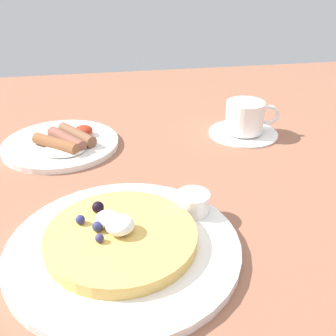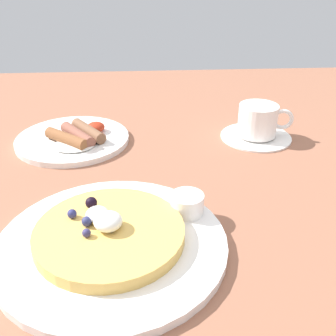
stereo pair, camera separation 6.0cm
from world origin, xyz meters
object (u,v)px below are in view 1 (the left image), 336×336
at_px(pancake_plate, 124,248).
at_px(syrup_ramekin, 193,202).
at_px(coffee_saucer, 243,132).
at_px(breakfast_plate, 61,144).
at_px(coffee_cup, 246,116).

xyz_separation_m(pancake_plate, syrup_ramekin, (0.10, 0.06, 0.02)).
bearing_deg(syrup_ramekin, coffee_saucer, 57.83).
bearing_deg(syrup_ramekin, breakfast_plate, 126.11).
relative_size(syrup_ramekin, coffee_saucer, 0.33).
height_order(syrup_ramekin, coffee_saucer, syrup_ramekin).
xyz_separation_m(pancake_plate, coffee_cup, (0.28, 0.33, 0.03)).
relative_size(pancake_plate, coffee_saucer, 2.09).
relative_size(syrup_ramekin, coffee_cup, 0.43).
bearing_deg(coffee_saucer, breakfast_plate, 179.56).
distance_m(syrup_ramekin, breakfast_plate, 0.34).
distance_m(pancake_plate, coffee_cup, 0.43).
bearing_deg(coffee_saucer, coffee_cup, -9.05).
bearing_deg(coffee_cup, breakfast_plate, 179.52).
xyz_separation_m(pancake_plate, coffee_saucer, (0.27, 0.33, -0.00)).
bearing_deg(pancake_plate, coffee_saucer, 50.01).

